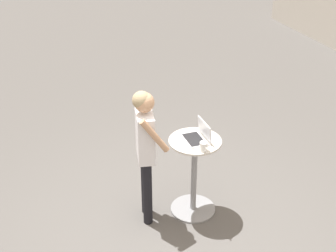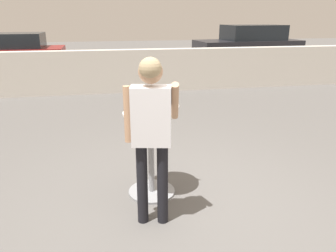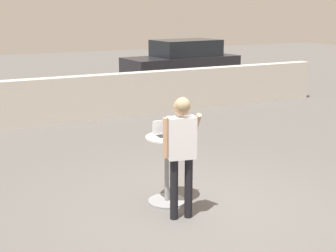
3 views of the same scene
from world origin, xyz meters
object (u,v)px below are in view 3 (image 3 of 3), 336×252
Objects in this scene: standing_person at (182,143)px; cafe_table at (167,167)px; laptop at (166,133)px; parked_car_further_down at (182,62)px; coffee_mug at (182,131)px.

cafe_table is at bearing 83.05° from standing_person.
parked_car_further_down is (5.53, 9.74, -0.22)m from laptop.
cafe_table is at bearing -89.64° from laptop.
parked_car_further_down is at bearing 60.47° from cafe_table.
coffee_mug is 11.11m from parked_car_further_down.
parked_car_further_down reaches higher than laptop.
cafe_table is 11.23m from parked_car_further_down.
standing_person is at bearing -118.74° from coffee_mug.
standing_person reaches higher than coffee_mug.
coffee_mug reaches higher than cafe_table.
cafe_table is 2.91× the size of laptop.
coffee_mug is at bearing 61.26° from standing_person.
coffee_mug is at bearing -0.76° from cafe_table.
laptop is at bearing 90.36° from cafe_table.
cafe_table is at bearing 179.24° from coffee_mug.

